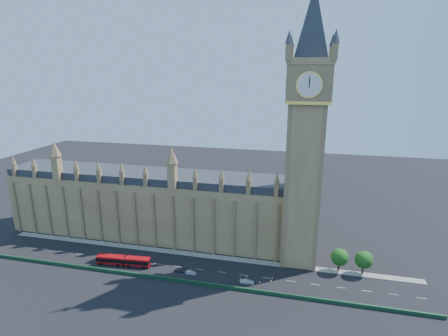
% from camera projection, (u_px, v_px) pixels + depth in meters
% --- Properties ---
extents(ground, '(400.00, 400.00, 0.00)m').
position_uv_depth(ground, '(189.00, 268.00, 124.98)').
color(ground, black).
rests_on(ground, ground).
extents(palace_westminster, '(120.00, 20.00, 28.00)m').
position_uv_depth(palace_westminster, '(148.00, 204.00, 147.39)').
color(palace_westminster, olive).
rests_on(palace_westminster, ground).
extents(elizabeth_tower, '(20.59, 20.59, 105.00)m').
position_uv_depth(elizabeth_tower, '(307.00, 113.00, 115.27)').
color(elizabeth_tower, olive).
rests_on(elizabeth_tower, ground).
extents(bridge_parapet, '(160.00, 0.60, 1.20)m').
position_uv_depth(bridge_parapet, '(180.00, 281.00, 116.37)').
color(bridge_parapet, '#1E4C2D').
rests_on(bridge_parapet, ground).
extents(kerb_north, '(160.00, 3.00, 0.16)m').
position_uv_depth(kerb_north, '(197.00, 255.00, 133.88)').
color(kerb_north, gray).
rests_on(kerb_north, ground).
extents(tree_east_near, '(6.00, 6.00, 8.50)m').
position_uv_depth(tree_east_near, '(340.00, 257.00, 121.55)').
color(tree_east_near, '#382619').
rests_on(tree_east_near, ground).
extents(tree_east_far, '(6.00, 6.00, 8.50)m').
position_uv_depth(tree_east_far, '(365.00, 259.00, 119.80)').
color(tree_east_far, '#382619').
rests_on(tree_east_far, ground).
extents(red_bus, '(19.91, 4.51, 3.36)m').
position_uv_depth(red_bus, '(123.00, 261.00, 126.36)').
color(red_bus, '#AB0B10').
rests_on(red_bus, ground).
extents(car_grey, '(4.07, 1.79, 1.36)m').
position_uv_depth(car_grey, '(181.00, 270.00, 122.65)').
color(car_grey, '#43474C').
rests_on(car_grey, ground).
extents(car_silver, '(3.90, 1.47, 1.27)m').
position_uv_depth(car_silver, '(191.00, 273.00, 120.81)').
color(car_silver, '#B0B2B8').
rests_on(car_silver, ground).
extents(car_white, '(4.94, 2.36, 1.39)m').
position_uv_depth(car_white, '(247.00, 282.00, 115.68)').
color(car_white, white).
rests_on(car_white, ground).
extents(cone_a, '(0.46, 0.46, 0.64)m').
position_uv_depth(cone_a, '(272.00, 278.00, 118.30)').
color(cone_a, black).
rests_on(cone_a, ground).
extents(cone_b, '(0.42, 0.42, 0.62)m').
position_uv_depth(cone_b, '(271.00, 281.00, 116.56)').
color(cone_b, black).
rests_on(cone_b, ground).
extents(cone_c, '(0.64, 0.64, 0.78)m').
position_uv_depth(cone_c, '(260.00, 282.00, 115.87)').
color(cone_c, black).
rests_on(cone_c, ground).
extents(cone_d, '(0.60, 0.60, 0.74)m').
position_uv_depth(cone_d, '(247.00, 277.00, 118.93)').
color(cone_d, black).
rests_on(cone_d, ground).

